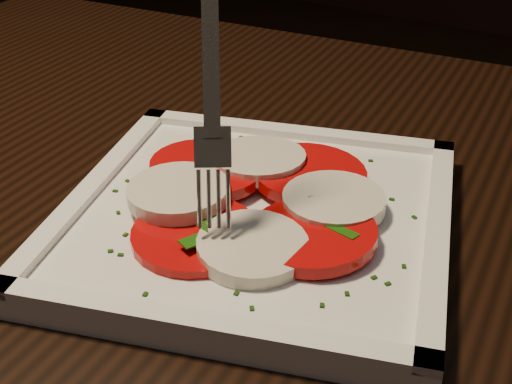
% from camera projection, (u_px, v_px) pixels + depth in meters
% --- Properties ---
extents(table, '(1.28, 0.92, 0.75)m').
position_uv_depth(table, '(311.00, 356.00, 0.52)').
color(table, black).
rests_on(table, ground).
extents(plate, '(0.32, 0.32, 0.01)m').
position_uv_depth(plate, '(256.00, 220.00, 0.49)').
color(plate, white).
rests_on(plate, table).
extents(caprese_salad, '(0.21, 0.22, 0.02)m').
position_uv_depth(caprese_salad, '(256.00, 200.00, 0.48)').
color(caprese_salad, '#C40409').
rests_on(caprese_salad, plate).
extents(fork, '(0.07, 0.09, 0.19)m').
position_uv_depth(fork, '(211.00, 54.00, 0.43)').
color(fork, white).
rests_on(fork, caprese_salad).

